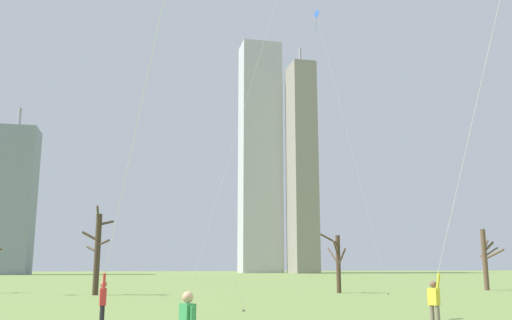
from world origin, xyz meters
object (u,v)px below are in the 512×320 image
distant_kite_drifting_left_blue (323,40)px  bare_tree_right_of_center (338,261)px  kite_flyer_far_back_orange (459,193)px  bare_tree_left_of_center (486,257)px  bare_tree_center (97,250)px  kite_flyer_midfield_right_green (129,179)px

distant_kite_drifting_left_blue → bare_tree_right_of_center: size_ratio=5.67×
kite_flyer_far_back_orange → bare_tree_left_of_center: bearing=53.9°
bare_tree_right_of_center → bare_tree_center: bare_tree_center is taller
kite_flyer_far_back_orange → kite_flyer_midfield_right_green: bearing=-176.7°
kite_flyer_midfield_right_green → bare_tree_center: (-2.41, 27.20, -1.22)m
kite_flyer_far_back_orange → bare_tree_center: kite_flyer_far_back_orange is taller
kite_flyer_midfield_right_green → kite_flyer_far_back_orange: (10.28, 0.59, -0.01)m
kite_flyer_far_back_orange → bare_tree_right_of_center: 26.43m
kite_flyer_midfield_right_green → bare_tree_left_of_center: (30.35, 28.11, -1.61)m
bare_tree_center → distant_kite_drifting_left_blue: bearing=8.3°
bare_tree_center → bare_tree_right_of_center: bearing=-2.7°
kite_flyer_midfield_right_green → bare_tree_right_of_center: size_ratio=3.84×
kite_flyer_midfield_right_green → distant_kite_drifting_left_blue: size_ratio=0.68×
kite_flyer_far_back_orange → distant_kite_drifting_left_blue: (6.22, 29.38, 18.16)m
distant_kite_drifting_left_blue → bare_tree_center: distant_kite_drifting_left_blue is taller
kite_flyer_midfield_right_green → bare_tree_left_of_center: kite_flyer_midfield_right_green is taller
kite_flyer_far_back_orange → bare_tree_center: size_ratio=2.54×
bare_tree_right_of_center → bare_tree_center: bearing=177.3°
bare_tree_center → bare_tree_left_of_center: bearing=1.6°
distant_kite_drifting_left_blue → bare_tree_left_of_center: distant_kite_drifting_left_blue is taller
bare_tree_left_of_center → kite_flyer_midfield_right_green: bearing=-137.2°
kite_flyer_midfield_right_green → bare_tree_right_of_center: 30.83m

